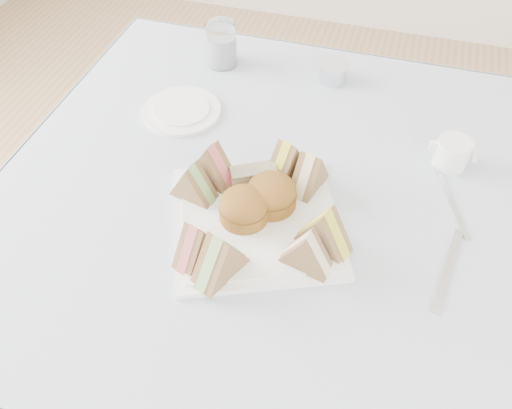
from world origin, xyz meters
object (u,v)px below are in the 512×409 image
(water_glass, at_px, (221,44))
(table, at_px, (265,297))
(serving_plate, at_px, (256,221))
(creamer_jug, at_px, (452,153))

(water_glass, bearing_deg, table, -59.52)
(table, distance_m, serving_plate, 0.39)
(table, height_order, serving_plate, serving_plate)
(table, xyz_separation_m, serving_plate, (0.00, -0.09, 0.38))
(creamer_jug, bearing_deg, water_glass, 154.47)
(table, distance_m, water_glass, 0.60)
(table, bearing_deg, serving_plate, -87.01)
(serving_plate, distance_m, water_glass, 0.51)
(serving_plate, relative_size, creamer_jug, 4.37)
(water_glass, bearing_deg, serving_plate, -64.33)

